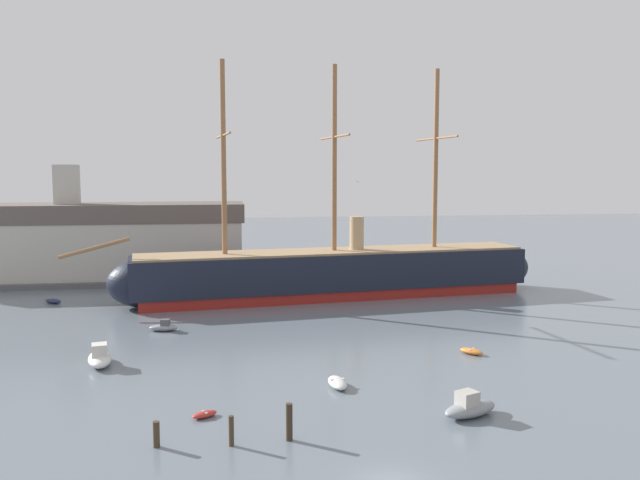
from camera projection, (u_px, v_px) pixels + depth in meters
tall_ship at (334, 272)px, 85.75m from camera, size 62.08×15.78×29.90m
dinghy_foreground_left at (205, 414)px, 44.03m from camera, size 1.93×1.55×0.42m
motorboat_foreground_right at (470, 407)px, 44.18m from camera, size 4.60×3.26×1.78m
dinghy_near_centre at (337, 383)px, 50.18m from camera, size 1.52×3.04×0.70m
motorboat_mid_left at (100, 357)px, 55.79m from camera, size 2.70×4.86×1.93m
dinghy_mid_right at (471, 351)px, 59.22m from camera, size 2.15×2.37×0.53m
motorboat_alongside_bow at (164, 327)px, 67.76m from camera, size 3.05×1.56×1.23m
dinghy_far_left at (53, 301)px, 81.83m from camera, size 2.62×2.36×0.58m
dinghy_far_right at (509, 286)px, 92.50m from camera, size 2.30×2.29×0.53m
motorboat_distant_centre at (291, 277)px, 98.92m from camera, size 3.65×2.15×1.44m
mooring_piling_nearest at (289, 422)px, 40.20m from camera, size 0.41×0.41×2.33m
mooring_piling_left_pair at (156, 434)px, 39.25m from camera, size 0.40×0.40×1.59m
mooring_piling_right_pair at (231, 431)px, 39.41m from camera, size 0.32×0.32×1.87m
dockside_warehouse_left at (92, 243)px, 97.27m from camera, size 48.06×12.69×17.36m
seagull_in_flight at (359, 182)px, 68.24m from camera, size 0.82×1.16×0.14m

